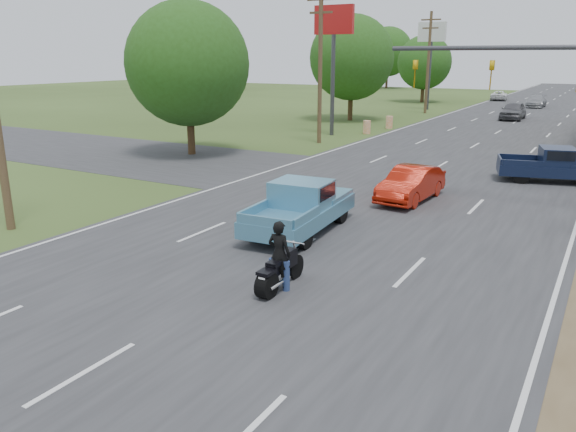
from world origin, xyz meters
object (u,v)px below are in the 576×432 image
Objects in this scene: distant_car_silver at (536,101)px; distant_car_grey at (513,111)px; rider at (279,258)px; blue_pickup at (302,206)px; motorcycle at (278,272)px; red_convertible at (411,184)px; distant_car_white at (499,96)px; navy_pickup at (557,165)px.

distant_car_grey is at bearing -89.88° from distant_car_silver.
rider is 0.32× the size of blue_pickup.
motorcycle is 0.38m from rider.
red_convertible is 59.10m from distant_car_white.
distant_car_grey reaches higher than distant_car_silver.
motorcycle is 60.06m from distant_car_silver.
distant_car_white is at bearing 102.32° from distant_car_grey.
blue_pickup reaches higher than distant_car_white.
distant_car_white is (-7.39, 69.13, -0.24)m from rider.
rider is at bearing 88.90° from distant_car_white.
rider reaches higher than distant_car_grey.
navy_pickup is at bearing 59.06° from red_convertible.
rider reaches higher than navy_pickup.
motorcycle is 69.57m from distant_car_white.
distant_car_silver is (-1.53, 49.50, -0.02)m from red_convertible.
motorcycle is at bearing -88.67° from distant_car_grey.
distant_car_white is at bearing 90.43° from blue_pickup.
distant_car_grey is at bearing 85.28° from blue_pickup.
blue_pickup is at bearing -103.87° from red_convertible.
red_convertible is 0.78× the size of blue_pickup.
distant_car_white is (-5.68, 24.24, -0.21)m from distant_car_grey.
red_convertible is at bearing 89.91° from distant_car_white.
blue_pickup reaches higher than motorcycle.
distant_car_silver is (-1.61, 60.03, 0.19)m from motorcycle.
navy_pickup is 53.20m from distant_car_white.
distant_car_silver is (-1.61, 59.98, -0.18)m from rider.
blue_pickup reaches higher than red_convertible.
navy_pickup is (4.74, 6.83, 0.13)m from red_convertible.
rider is 44.92m from distant_car_grey.
motorcycle is 0.44× the size of distant_car_grey.
blue_pickup is at bearing -89.82° from distant_car_silver.
red_convertible is 0.87× the size of distant_car_grey.
navy_pickup reaches higher than red_convertible.
rider is 60.00m from distant_car_silver.
distant_car_white is at bearing 100.91° from red_convertible.
red_convertible is 34.44m from distant_car_grey.
rider is at bearing 90.00° from motorcycle.
blue_pickup is at bearing 111.77° from motorcycle.
blue_pickup is (-1.93, 4.72, 0.39)m from motorcycle.
blue_pickup reaches higher than distant_car_grey.
red_convertible reaches higher than motorcycle.
red_convertible is at bearing -90.05° from rider.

